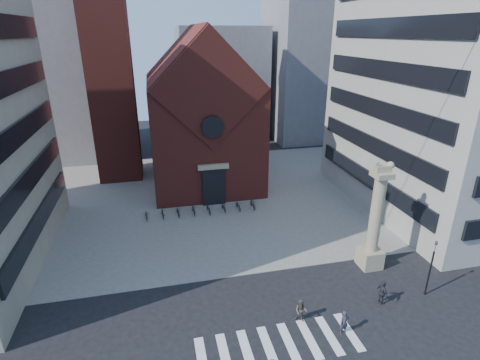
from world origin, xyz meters
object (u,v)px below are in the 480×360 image
(lion_column, at_px, (374,227))
(pedestrian_1, at_px, (301,311))
(pedestrian_2, at_px, (382,293))
(traffic_light, at_px, (431,267))
(scooter_0, at_px, (146,215))
(pedestrian_0, at_px, (344,323))

(lion_column, xyz_separation_m, pedestrian_1, (-7.48, -4.44, -2.66))
(pedestrian_1, xyz_separation_m, pedestrian_2, (5.93, 0.32, 0.07))
(lion_column, xyz_separation_m, traffic_light, (1.99, -4.00, -1.17))
(lion_column, relative_size, pedestrian_1, 5.45)
(pedestrian_1, xyz_separation_m, scooter_0, (-9.54, 16.43, -0.29))
(traffic_light, distance_m, scooter_0, 24.90)
(lion_column, relative_size, pedestrian_0, 5.44)
(pedestrian_1, relative_size, pedestrian_2, 0.91)
(pedestrian_0, height_order, pedestrian_2, pedestrian_2)
(pedestrian_1, distance_m, pedestrian_2, 5.94)
(pedestrian_0, height_order, scooter_0, pedestrian_0)
(lion_column, relative_size, traffic_light, 2.02)
(lion_column, bearing_deg, pedestrian_0, -131.51)
(scooter_0, bearing_deg, lion_column, -38.38)
(lion_column, height_order, pedestrian_0, lion_column)
(traffic_light, relative_size, pedestrian_2, 2.47)
(scooter_0, bearing_deg, pedestrian_1, -63.09)
(pedestrian_0, distance_m, pedestrian_2, 4.21)
(pedestrian_2, bearing_deg, traffic_light, -90.75)
(scooter_0, bearing_deg, traffic_light, -43.29)
(pedestrian_2, bearing_deg, lion_column, -23.40)
(traffic_light, height_order, pedestrian_2, traffic_light)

